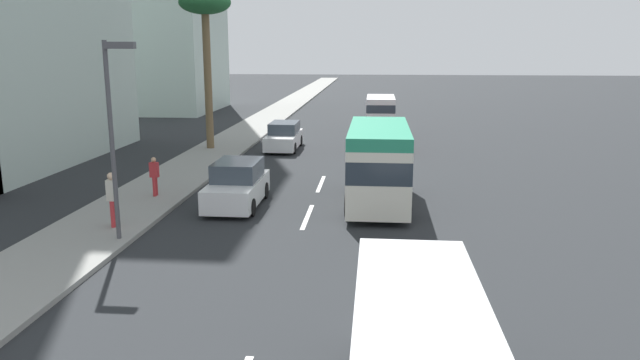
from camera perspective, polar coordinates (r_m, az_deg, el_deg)
ground_plane at (r=37.67m, az=1.68°, el=3.50°), size 198.00×198.00×0.00m
sidewalk_right at (r=38.66m, az=-8.33°, el=3.72°), size 162.00×3.29×0.15m
lane_stripe_mid at (r=21.34m, az=-1.21°, el=-3.53°), size 3.20×0.16×0.01m
lane_stripe_far at (r=26.43m, az=0.08°, el=-0.37°), size 3.20×0.16×0.01m
car_lead at (r=35.46m, az=6.30°, el=4.10°), size 4.36×1.78×1.60m
van_second at (r=9.92m, az=9.32°, el=-15.43°), size 5.00×2.12×2.24m
minibus_third at (r=22.81m, az=5.62°, el=1.73°), size 6.49×2.36×3.02m
car_fourth at (r=22.86m, az=-7.92°, el=-0.49°), size 4.21×1.84×1.72m
car_fifth at (r=35.51m, az=-3.46°, el=4.17°), size 4.58×1.80×1.60m
van_sixth at (r=42.94m, az=5.80°, el=6.49°), size 5.07×2.10×2.52m
pedestrian_near_lamp at (r=20.58m, az=-19.24°, el=-1.52°), size 0.30×0.32×1.82m
pedestrian_mid_block at (r=24.45m, az=-15.55°, el=0.47°), size 0.30×0.35×1.55m
palm_tree at (r=35.31m, az=-10.93°, el=15.51°), size 2.92×2.92×8.89m
street_lamp at (r=18.73m, az=-19.11°, el=5.70°), size 0.24×0.97×5.98m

